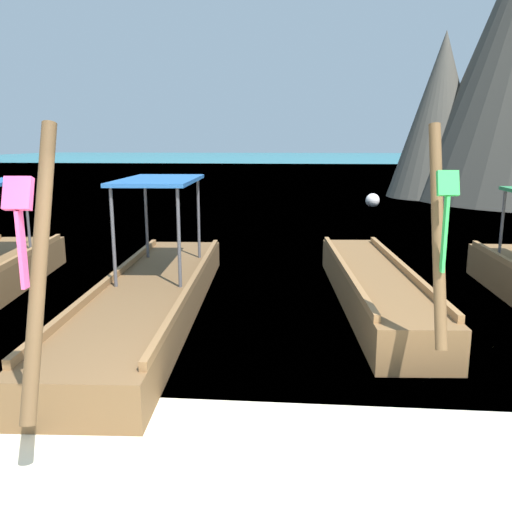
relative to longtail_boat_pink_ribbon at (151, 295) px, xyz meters
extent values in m
plane|color=beige|center=(1.62, -3.92, -0.32)|extent=(120.00, 120.00, 0.00)
plane|color=#147A89|center=(1.62, 57.43, -0.32)|extent=(120.00, 120.00, 0.00)
cube|color=#996C3F|center=(-2.50, 0.27, 0.29)|extent=(0.80, 5.66, 0.10)
cylinder|color=#4C4C51|center=(-2.87, 1.94, 0.89)|extent=(0.06, 0.06, 1.29)
cube|color=brown|center=(0.00, 0.00, -0.08)|extent=(1.70, 6.74, 0.49)
cube|color=brown|center=(-0.63, -0.03, 0.22)|extent=(0.40, 6.14, 0.10)
cube|color=brown|center=(0.63, 0.03, 0.22)|extent=(0.40, 6.14, 0.10)
cylinder|color=brown|center=(0.19, -3.60, 1.28)|extent=(0.17, 0.95, 2.26)
cube|color=#F24C8C|center=(0.20, -3.83, 1.88)|extent=(0.21, 0.15, 0.25)
cube|color=#F24C8C|center=(0.20, -3.85, 1.47)|extent=(0.03, 0.08, 0.58)
cylinder|color=#4C4C51|center=(-0.46, -0.19, 0.89)|extent=(0.05, 0.05, 1.44)
cylinder|color=#4C4C51|center=(0.48, -0.14, 0.89)|extent=(0.05, 0.05, 1.44)
cylinder|color=#4C4C51|center=(-0.57, 1.81, 0.89)|extent=(0.05, 0.05, 1.44)
cylinder|color=#4C4C51|center=(0.38, 1.86, 0.89)|extent=(0.05, 0.05, 1.44)
cube|color=#235BA3|center=(-0.04, 0.83, 1.64)|extent=(1.26, 2.26, 0.06)
cube|color=brown|center=(3.38, 0.84, -0.04)|extent=(1.40, 5.47, 0.55)
cube|color=#996C3F|center=(2.91, 0.80, 0.28)|extent=(0.43, 4.97, 0.10)
cube|color=#996C3F|center=(3.85, 0.87, 0.28)|extent=(0.43, 4.97, 0.10)
cylinder|color=brown|center=(3.59, -2.07, 1.32)|extent=(0.18, 0.83, 2.22)
cube|color=green|center=(3.60, -2.24, 1.85)|extent=(0.21, 0.14, 0.25)
cube|color=green|center=(3.60, -2.26, 1.36)|extent=(0.04, 0.08, 0.75)
cylinder|color=#4C4C51|center=(5.70, 1.99, 0.85)|extent=(0.05, 0.05, 1.16)
cone|color=#4E4B43|center=(8.52, 18.27, 3.39)|extent=(4.54, 4.54, 7.42)
sphere|color=white|center=(5.03, 13.86, -0.04)|extent=(0.55, 0.55, 0.55)
camera|label=1|loc=(2.21, -7.44, 2.24)|focal=37.16mm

